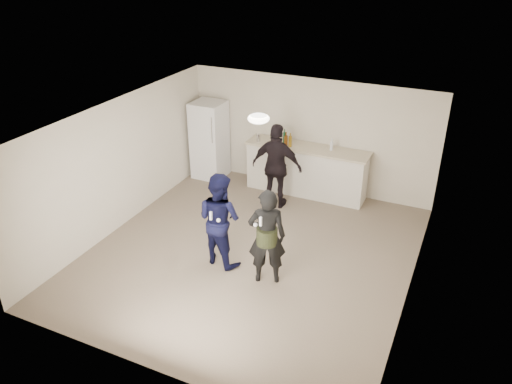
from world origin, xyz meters
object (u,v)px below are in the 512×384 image
at_px(shaker, 258,138).
at_px(man, 220,219).
at_px(fridge, 210,140).
at_px(counter, 306,171).
at_px(spectator, 277,167).
at_px(woman, 267,237).

bearing_deg(shaker, man, -78.09).
bearing_deg(man, fridge, -44.46).
relative_size(counter, fridge, 1.44).
distance_m(fridge, spectator, 2.13).
distance_m(counter, man, 3.14).
distance_m(woman, spectator, 2.58).
bearing_deg(man, shaker, -64.59).
distance_m(fridge, shaker, 1.29).
xyz_separation_m(shaker, woman, (1.57, -3.14, -0.34)).
bearing_deg(woman, man, -33.27).
relative_size(shaker, woman, 0.10).
height_order(fridge, woman, fridge).
bearing_deg(counter, man, -98.59).
distance_m(shaker, woman, 3.52).
relative_size(counter, man, 1.55).
bearing_deg(woman, counter, -104.74).
xyz_separation_m(counter, fridge, (-2.36, -0.07, 0.38)).
relative_size(counter, woman, 1.56).
bearing_deg(counter, woman, -81.61).
bearing_deg(spectator, woman, 106.34).
xyz_separation_m(fridge, man, (1.89, -3.02, -0.06)).
bearing_deg(woman, shaker, -86.50).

